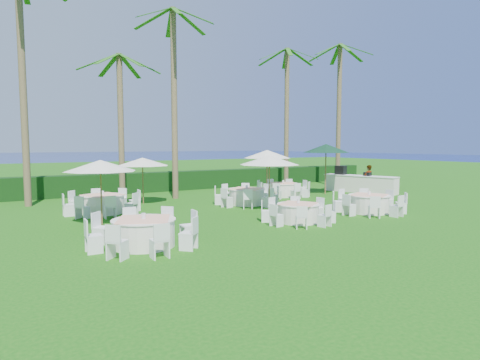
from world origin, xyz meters
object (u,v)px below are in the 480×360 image
object	(u,v)px
umbrella_green	(326,148)
umbrella_d	(267,154)
buffet_table	(360,183)
banquet_table_e	(247,196)
umbrella_b	(269,160)
banquet_table_a	(144,232)
banquet_table_d	(103,203)
banquet_table_f	(283,189)
umbrella_a	(100,166)
banquet_table_b	(298,212)
umbrella_c	(142,162)
banquet_table_c	(369,203)
staff_person	(368,179)

from	to	relation	value
umbrella_green	umbrella_d	bearing A→B (deg)	171.80
umbrella_green	buffet_table	distance (m)	3.25
banquet_table_e	umbrella_b	world-z (taller)	umbrella_b
banquet_table_a	banquet_table_e	size ratio (longest dim) A/B	1.02
banquet_table_d	umbrella_b	world-z (taller)	umbrella_b
banquet_table_f	umbrella_a	bearing A→B (deg)	-164.17
umbrella_b	buffet_table	world-z (taller)	umbrella_b
umbrella_a	banquet_table_e	bearing A→B (deg)	11.58
umbrella_b	umbrella_green	bearing A→B (deg)	25.41
banquet_table_a	banquet_table_b	size ratio (longest dim) A/B	1.14
umbrella_a	umbrella_c	size ratio (longest dim) A/B	0.99
umbrella_green	banquet_table_e	bearing A→B (deg)	-170.22
umbrella_b	banquet_table_c	bearing A→B (deg)	-41.58
banquet_table_e	umbrella_c	distance (m)	5.36
umbrella_a	banquet_table_c	bearing A→B (deg)	-17.48
umbrella_b	umbrella_d	distance (m)	4.26
umbrella_d	buffet_table	distance (m)	6.59
banquet_table_b	banquet_table_d	distance (m)	8.25
umbrella_a	staff_person	world-z (taller)	umbrella_a
umbrella_a	umbrella_d	bearing A→B (deg)	17.96
banquet_table_f	staff_person	size ratio (longest dim) A/B	1.78
umbrella_b	buffet_table	distance (m)	9.15
staff_person	banquet_table_e	bearing A→B (deg)	2.19
banquet_table_b	umbrella_a	bearing A→B (deg)	152.55
banquet_table_b	umbrella_a	size ratio (longest dim) A/B	1.09
buffet_table	staff_person	size ratio (longest dim) A/B	2.69
buffet_table	banquet_table_e	bearing A→B (deg)	-175.94
banquet_table_b	umbrella_green	world-z (taller)	umbrella_green
umbrella_green	staff_person	size ratio (longest dim) A/B	1.75
banquet_table_d	banquet_table_f	world-z (taller)	banquet_table_d
banquet_table_c	umbrella_green	bearing A→B (deg)	62.50
banquet_table_c	umbrella_a	world-z (taller)	umbrella_a
umbrella_d	buffet_table	world-z (taller)	umbrella_d
banquet_table_b	staff_person	distance (m)	10.80
banquet_table_d	umbrella_d	distance (m)	9.18
banquet_table_f	staff_person	world-z (taller)	staff_person
banquet_table_e	banquet_table_d	bearing A→B (deg)	170.65
banquet_table_e	banquet_table_a	bearing A→B (deg)	-142.41
banquet_table_e	umbrella_a	world-z (taller)	umbrella_a
banquet_table_d	umbrella_green	distance (m)	13.00
umbrella_a	umbrella_c	distance (m)	5.21
banquet_table_c	staff_person	bearing A→B (deg)	40.86
banquet_table_a	umbrella_a	bearing A→B (deg)	94.50
banquet_table_b	banquet_table_c	size ratio (longest dim) A/B	0.91
banquet_table_f	umbrella_green	bearing A→B (deg)	-9.58
banquet_table_a	umbrella_green	world-z (taller)	umbrella_green
umbrella_b	umbrella_c	world-z (taller)	umbrella_b
banquet_table_c	umbrella_d	world-z (taller)	umbrella_d
buffet_table	staff_person	world-z (taller)	staff_person
banquet_table_c	banquet_table_e	size ratio (longest dim) A/B	0.99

